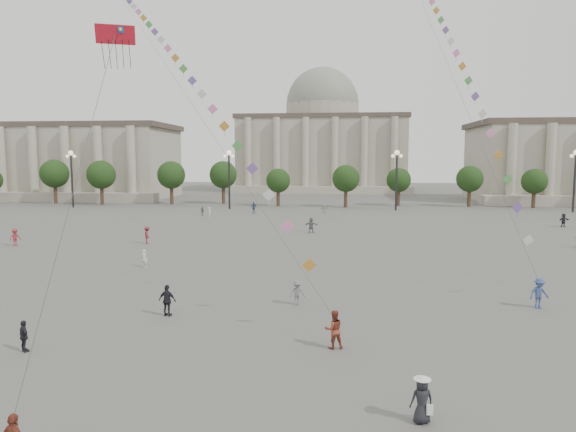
{
  "coord_description": "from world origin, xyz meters",
  "views": [
    {
      "loc": [
        4.67,
        -21.99,
        9.01
      ],
      "look_at": [
        1.38,
        12.0,
        5.24
      ],
      "focal_mm": 32.0,
      "sensor_mm": 36.0,
      "label": 1
    }
  ],
  "objects": [
    {
      "name": "ground",
      "position": [
        0.0,
        0.0,
        0.0
      ],
      "size": [
        360.0,
        360.0,
        0.0
      ],
      "primitive_type": "plane",
      "color": "#555250",
      "rests_on": "ground"
    },
    {
      "name": "hall_west",
      "position": [
        -75.0,
        93.89,
        8.43
      ],
      "size": [
        84.0,
        26.22,
        17.2
      ],
      "color": "#A9A18D",
      "rests_on": "ground"
    },
    {
      "name": "hall_central",
      "position": [
        0.0,
        129.22,
        14.23
      ],
      "size": [
        48.3,
        34.3,
        35.5
      ],
      "color": "#A9A18D",
      "rests_on": "ground"
    },
    {
      "name": "tree_row",
      "position": [
        0.0,
        78.0,
        5.39
      ],
      "size": [
        137.12,
        5.12,
        8.0
      ],
      "color": "#3A271D",
      "rests_on": "ground"
    },
    {
      "name": "lamp_post_far_west",
      "position": [
        -45.0,
        70.0,
        7.35
      ],
      "size": [
        2.0,
        0.9,
        10.65
      ],
      "color": "#262628",
      "rests_on": "ground"
    },
    {
      "name": "lamp_post_mid_west",
      "position": [
        -15.0,
        70.0,
        7.35
      ],
      "size": [
        2.0,
        0.9,
        10.65
      ],
      "color": "#262628",
      "rests_on": "ground"
    },
    {
      "name": "lamp_post_mid_east",
      "position": [
        15.0,
        70.0,
        7.35
      ],
      "size": [
        2.0,
        0.9,
        10.65
      ],
      "color": "#262628",
      "rests_on": "ground"
    },
    {
      "name": "lamp_post_far_east",
      "position": [
        45.0,
        70.0,
        7.35
      ],
      "size": [
        2.0,
        0.9,
        10.65
      ],
      "color": "#262628",
      "rests_on": "ground"
    },
    {
      "name": "person_crowd_0",
      "position": [
        -9.25,
        62.27,
        0.97
      ],
      "size": [
        1.16,
        0.53,
        1.94
      ],
      "primitive_type": "imported",
      "rotation": [
        0.0,
        0.0,
        0.05
      ],
      "color": "#324C70",
      "rests_on": "ground"
    },
    {
      "name": "person_crowd_2",
      "position": [
        -28.9,
        28.09,
        0.91
      ],
      "size": [
        1.16,
        1.35,
        1.82
      ],
      "primitive_type": "imported",
      "rotation": [
        0.0,
        0.0,
        1.07
      ],
      "color": "maroon",
      "rests_on": "ground"
    },
    {
      "name": "person_crowd_4",
      "position": [
        2.48,
        63.67,
        0.76
      ],
      "size": [
        1.38,
        1.23,
        1.52
      ],
      "primitive_type": "imported",
      "rotation": [
        0.0,
        0.0,
        3.81
      ],
      "color": "beige",
      "rests_on": "ground"
    },
    {
      "name": "person_crowd_6",
      "position": [
        2.24,
        9.01,
        0.77
      ],
      "size": [
        1.12,
        0.83,
        1.55
      ],
      "primitive_type": "imported",
      "rotation": [
        0.0,
        0.0,
        0.28
      ],
      "color": "slate",
      "rests_on": "ground"
    },
    {
      "name": "person_crowd_9",
      "position": [
        34.85,
        49.33,
        0.92
      ],
      "size": [
        1.77,
        1.17,
        1.83
      ],
      "primitive_type": "imported",
      "rotation": [
        0.0,
        0.0,
        0.41
      ],
      "color": "#222228",
      "rests_on": "ground"
    },
    {
      "name": "person_crowd_10",
      "position": [
        -15.01,
        55.45,
        0.84
      ],
      "size": [
        0.54,
        0.69,
        1.68
      ],
      "primitive_type": "imported",
      "rotation": [
        0.0,
        0.0,
        1.81
      ],
      "color": "silver",
      "rests_on": "ground"
    },
    {
      "name": "person_crowd_12",
      "position": [
        1.48,
        40.8,
        0.93
      ],
      "size": [
        1.77,
        0.72,
        1.86
      ],
      "primitive_type": "imported",
      "rotation": [
        0.0,
        0.0,
        3.04
      ],
      "color": "slate",
      "rests_on": "ground"
    },
    {
      "name": "person_crowd_13",
      "position": [
        -11.42,
        19.04,
        0.75
      ],
      "size": [
        0.65,
        0.55,
        1.5
      ],
      "primitive_type": "imported",
      "rotation": [
        0.0,
        0.0,
        2.73
      ],
      "color": "silver",
      "rests_on": "ground"
    },
    {
      "name": "person_crowd_16",
      "position": [
        -17.04,
        58.55,
        0.76
      ],
      "size": [
        0.96,
        0.63,
        1.52
      ],
      "primitive_type": "imported",
      "rotation": [
        0.0,
        0.0,
        5.97
      ],
      "color": "slate",
      "rests_on": "ground"
    },
    {
      "name": "person_crowd_17",
      "position": [
        -15.69,
        30.9,
        0.92
      ],
      "size": [
        1.23,
        1.36,
        1.83
      ],
      "primitive_type": "imported",
      "rotation": [
        0.0,
        0.0,
        2.17
      ],
      "color": "maroon",
      "rests_on": "ground"
    },
    {
      "name": "tourist_1",
      "position": [
        -9.92,
        -0.01,
        0.76
      ],
      "size": [
        0.93,
        0.83,
        1.52
      ],
      "primitive_type": "imported",
      "rotation": [
        0.0,
        0.0,
        2.49
      ],
      "color": "black",
      "rests_on": "ground"
    },
    {
      "name": "tourist_4",
      "position": [
        -5.04,
        6.05,
        0.91
      ],
      "size": [
        1.14,
        0.66,
        1.83
      ],
      "primitive_type": "imported",
      "rotation": [
        0.0,
        0.0,
        2.93
      ],
      "color": "black",
      "rests_on": "ground"
    },
    {
      "name": "kite_flyer_0",
      "position": [
        4.56,
        1.86,
        0.94
      ],
      "size": [
        1.07,
        0.93,
        1.87
      ],
      "primitive_type": "imported",
      "rotation": [
        0.0,
        0.0,
        3.41
      ],
      "color": "brown",
      "rests_on": "ground"
    },
    {
      "name": "kite_flyer_1",
      "position": [
        16.92,
        9.71,
        0.94
      ],
      "size": [
        1.34,
        0.96,
        1.87
      ],
      "primitive_type": "imported",
      "rotation": [
        0.0,
        0.0,
        0.24
      ],
      "color": "#36467B",
      "rests_on": "ground"
    },
    {
      "name": "hat_person",
      "position": [
        7.62,
        -4.88,
        0.86
      ],
      "size": [
        0.89,
        0.67,
        1.69
      ],
      "color": "black",
      "rests_on": "ground"
    },
    {
      "name": "dragon_kite",
      "position": [
        -8.1,
        7.14,
        15.31
      ],
      "size": [
        2.95,
        8.73,
        22.08
      ],
      "color": "red",
      "rests_on": "ground"
    },
    {
      "name": "kite_train_west",
      "position": [
        -12.28,
        27.2,
        19.84
      ],
      "size": [
        31.96,
        47.19,
        67.36
      ],
      "color": "#3F3F3F",
      "rests_on": "ground"
    },
    {
      "name": "kite_train_mid",
      "position": [
        14.34,
        36.43,
        25.54
      ],
      "size": [
        5.6,
        50.35,
        67.83
      ],
      "color": "#3F3F3F",
      "rests_on": "ground"
    }
  ]
}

